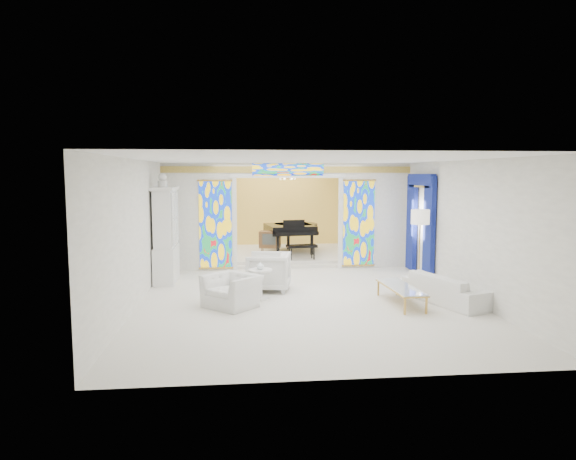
{
  "coord_description": "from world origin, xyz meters",
  "views": [
    {
      "loc": [
        -1.46,
        -12.41,
        2.71
      ],
      "look_at": [
        -0.18,
        0.2,
        1.31
      ],
      "focal_mm": 32.0,
      "sensor_mm": 36.0,
      "label": 1
    }
  ],
  "objects": [
    {
      "name": "armchair_left",
      "position": [
        -1.56,
        -2.09,
        0.33
      ],
      "size": [
        1.35,
        1.34,
        0.66
      ],
      "primitive_type": "imported",
      "rotation": [
        0.0,
        0.0,
        -0.75
      ],
      "color": "white",
      "rests_on": "floor"
    },
    {
      "name": "vase",
      "position": [
        -0.95,
        -1.5,
        0.74
      ],
      "size": [
        0.21,
        0.21,
        0.17
      ],
      "primitive_type": "imported",
      "rotation": [
        0.0,
        0.0,
        0.31
      ],
      "color": "silver",
      "rests_on": "side_table"
    },
    {
      "name": "china_cabinet",
      "position": [
        -3.22,
        0.6,
        1.17
      ],
      "size": [
        0.56,
        1.46,
        2.72
      ],
      "color": "white",
      "rests_on": "floor"
    },
    {
      "name": "floor",
      "position": [
        0.0,
        0.0,
        0.0
      ],
      "size": [
        12.0,
        12.0,
        0.0
      ],
      "primitive_type": "plane",
      "color": "silver",
      "rests_on": "ground"
    },
    {
      "name": "blue_drapes",
      "position": [
        3.4,
        0.7,
        1.58
      ],
      "size": [
        0.14,
        1.85,
        2.65
      ],
      "color": "navy",
      "rests_on": "wall_right"
    },
    {
      "name": "wall_front",
      "position": [
        0.0,
        -6.0,
        1.5
      ],
      "size": [
        7.0,
        0.02,
        3.0
      ],
      "primitive_type": "cube",
      "color": "white",
      "rests_on": "floor"
    },
    {
      "name": "wall_left",
      "position": [
        -3.5,
        0.0,
        1.5
      ],
      "size": [
        0.02,
        12.0,
        3.0
      ],
      "primitive_type": "cube",
      "color": "white",
      "rests_on": "floor"
    },
    {
      "name": "stained_glass_left",
      "position": [
        -2.03,
        1.89,
        1.3
      ],
      "size": [
        0.9,
        0.04,
        2.4
      ],
      "primitive_type": "cube",
      "color": "gold",
      "rests_on": "partition_wall"
    },
    {
      "name": "wall_back",
      "position": [
        0.0,
        6.0,
        1.5
      ],
      "size": [
        7.0,
        0.02,
        3.0
      ],
      "primitive_type": "cube",
      "color": "white",
      "rests_on": "floor"
    },
    {
      "name": "sofa",
      "position": [
        2.95,
        -2.22,
        0.3
      ],
      "size": [
        1.43,
        2.21,
        0.6
      ],
      "primitive_type": "imported",
      "rotation": [
        0.0,
        0.0,
        1.9
      ],
      "color": "white",
      "rests_on": "floor"
    },
    {
      "name": "floor_lamp",
      "position": [
        3.03,
        -0.29,
        1.56
      ],
      "size": [
        0.52,
        0.52,
        1.83
      ],
      "rotation": [
        0.0,
        0.0,
        -0.17
      ],
      "color": "gold",
      "rests_on": "floor"
    },
    {
      "name": "wall_right",
      "position": [
        3.5,
        0.0,
        1.5
      ],
      "size": [
        0.02,
        12.0,
        3.0
      ],
      "primitive_type": "cube",
      "color": "white",
      "rests_on": "floor"
    },
    {
      "name": "alcove_platform",
      "position": [
        0.0,
        4.1,
        0.09
      ],
      "size": [
        6.8,
        3.8,
        0.18
      ],
      "primitive_type": "cube",
      "color": "silver",
      "rests_on": "floor"
    },
    {
      "name": "chandelier",
      "position": [
        0.2,
        4.0,
        2.55
      ],
      "size": [
        0.48,
        0.48,
        0.3
      ],
      "primitive_type": "cylinder",
      "color": "gold",
      "rests_on": "ceiling"
    },
    {
      "name": "gold_curtain_back",
      "position": [
        0.0,
        5.88,
        1.5
      ],
      "size": [
        6.7,
        0.1,
        2.9
      ],
      "primitive_type": "cube",
      "color": "gold",
      "rests_on": "wall_back"
    },
    {
      "name": "stained_glass_transom",
      "position": [
        0.0,
        1.89,
        2.82
      ],
      "size": [
        2.0,
        0.04,
        0.34
      ],
      "primitive_type": "cube",
      "color": "gold",
      "rests_on": "partition_wall"
    },
    {
      "name": "partition_wall",
      "position": [
        0.0,
        2.0,
        1.65
      ],
      "size": [
        7.0,
        0.22,
        3.0
      ],
      "color": "white",
      "rests_on": "floor"
    },
    {
      "name": "ceiling",
      "position": [
        0.0,
        0.0,
        3.0
      ],
      "size": [
        7.0,
        12.0,
        0.02
      ],
      "primitive_type": "cube",
      "color": "white",
      "rests_on": "wall_back"
    },
    {
      "name": "grand_piano",
      "position": [
        0.38,
        4.05,
        0.92
      ],
      "size": [
        1.86,
        2.89,
        1.09
      ],
      "rotation": [
        0.0,
        0.0,
        0.14
      ],
      "color": "black",
      "rests_on": "alcove_platform"
    },
    {
      "name": "stained_glass_right",
      "position": [
        2.03,
        1.89,
        1.3
      ],
      "size": [
        0.9,
        0.04,
        2.4
      ],
      "primitive_type": "cube",
      "color": "gold",
      "rests_on": "partition_wall"
    },
    {
      "name": "side_table",
      "position": [
        -0.95,
        -1.5,
        0.43
      ],
      "size": [
        0.62,
        0.62,
        0.65
      ],
      "rotation": [
        0.0,
        0.0,
        -0.21
      ],
      "color": "white",
      "rests_on": "floor"
    },
    {
      "name": "coffee_table",
      "position": [
        1.93,
        -2.25,
        0.35
      ],
      "size": [
        0.6,
        1.73,
        0.38
      ],
      "rotation": [
        0.0,
        0.0,
        0.05
      ],
      "color": "white",
      "rests_on": "floor"
    },
    {
      "name": "armchair_right",
      "position": [
        -0.73,
        -0.68,
        0.44
      ],
      "size": [
        1.13,
        1.11,
        0.88
      ],
      "primitive_type": "imported",
      "rotation": [
        0.0,
        0.0,
        -1.76
      ],
      "color": "white",
      "rests_on": "floor"
    },
    {
      "name": "tv_console",
      "position": [
        -0.42,
        3.42,
        0.66
      ],
      "size": [
        0.72,
        0.55,
        0.74
      ],
      "rotation": [
        0.0,
        0.0,
        -0.2
      ],
      "color": "brown",
      "rests_on": "alcove_platform"
    }
  ]
}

